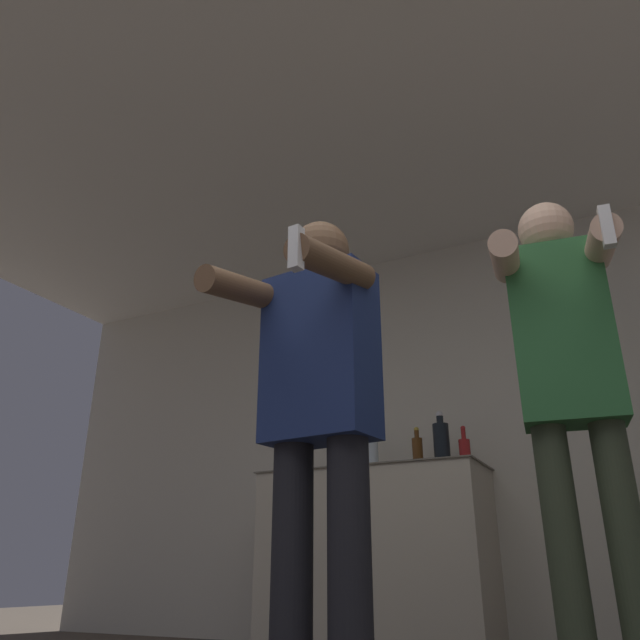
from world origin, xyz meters
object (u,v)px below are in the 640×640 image
object	(u,v)px
bottle_dark_rum	(418,451)
person_man_side	(569,373)
bottle_green_wine	(442,443)
person_woman_foreground	(317,399)
bottle_clear_vodka	(372,454)
bottle_tall_gin	(465,450)

from	to	relation	value
bottle_dark_rum	person_man_side	size ratio (longest dim) A/B	0.14
bottle_green_wine	bottle_dark_rum	xyz separation A→B (m)	(-0.15, -0.00, -0.04)
bottle_green_wine	person_woman_foreground	distance (m)	1.79
bottle_clear_vodka	bottle_tall_gin	bearing A→B (deg)	0.00
person_woman_foreground	bottle_clear_vodka	bearing A→B (deg)	106.36
person_man_side	bottle_tall_gin	bearing A→B (deg)	117.32
bottle_clear_vodka	person_woman_foreground	xyz separation A→B (m)	(0.52, -1.78, -0.14)
bottle_dark_rum	person_woman_foreground	bearing A→B (deg)	-82.73
bottle_green_wine	bottle_dark_rum	distance (m)	0.15
bottle_dark_rum	person_woman_foreground	size ratio (longest dim) A/B	0.15
bottle_tall_gin	person_woman_foreground	world-z (taller)	person_woman_foreground
bottle_clear_vodka	person_woman_foreground	distance (m)	1.86
bottle_tall_gin	person_man_side	size ratio (longest dim) A/B	0.13
bottle_tall_gin	bottle_dark_rum	world-z (taller)	bottle_dark_rum
bottle_green_wine	bottle_clear_vodka	world-z (taller)	bottle_green_wine
bottle_green_wine	bottle_dark_rum	bearing A→B (deg)	-180.00
bottle_green_wine	person_man_side	world-z (taller)	person_man_side
person_woman_foreground	person_man_side	bearing A→B (deg)	26.68
bottle_tall_gin	person_woman_foreground	xyz separation A→B (m)	(-0.06, -1.78, -0.11)
bottle_clear_vodka	bottle_dark_rum	xyz separation A→B (m)	(0.30, 0.00, -0.01)
bottle_dark_rum	person_man_side	world-z (taller)	person_man_side
bottle_dark_rum	person_woman_foreground	distance (m)	1.80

